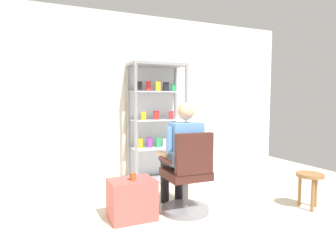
{
  "coord_description": "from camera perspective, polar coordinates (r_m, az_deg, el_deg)",
  "views": [
    {
      "loc": [
        -1.39,
        -1.71,
        1.32
      ],
      "look_at": [
        0.09,
        1.59,
        1.0
      ],
      "focal_mm": 31.5,
      "sensor_mm": 36.0,
      "label": 1
    }
  ],
  "objects": [
    {
      "name": "wooden_stool",
      "position": [
        4.02,
        25.73,
        -9.48
      ],
      "size": [
        0.32,
        0.32,
        0.43
      ],
      "color": "olive",
      "rests_on": "ground"
    },
    {
      "name": "storage_crate",
      "position": [
        3.38,
        -7.02,
        -13.89
      ],
      "size": [
        0.5,
        0.37,
        0.45
      ],
      "primitive_type": "cube",
      "color": "#B24C47",
      "rests_on": "ground"
    },
    {
      "name": "back_wall",
      "position": [
        4.91,
        -7.79,
        5.36
      ],
      "size": [
        6.0,
        0.1,
        2.7
      ],
      "primitive_type": "cube",
      "color": "silver",
      "rests_on": "ground"
    },
    {
      "name": "office_chair",
      "position": [
        3.46,
        3.82,
        -10.47
      ],
      "size": [
        0.57,
        0.56,
        0.96
      ],
      "color": "slate",
      "rests_on": "ground"
    },
    {
      "name": "seated_shopkeeper",
      "position": [
        3.53,
        2.66,
        -4.84
      ],
      "size": [
        0.49,
        0.57,
        1.29
      ],
      "color": "black",
      "rests_on": "ground"
    },
    {
      "name": "tea_glass",
      "position": [
        3.28,
        -6.84,
        -9.66
      ],
      "size": [
        0.07,
        0.07,
        0.08
      ],
      "primitive_type": "cylinder",
      "color": "brown",
      "rests_on": "storage_crate"
    },
    {
      "name": "display_cabinet_main",
      "position": [
        4.83,
        -2.38,
        0.83
      ],
      "size": [
        0.9,
        0.45,
        1.9
      ],
      "color": "gray",
      "rests_on": "ground"
    }
  ]
}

